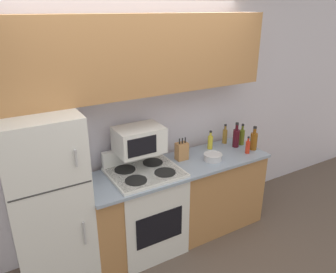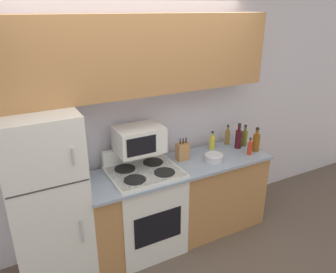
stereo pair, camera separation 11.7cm
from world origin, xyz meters
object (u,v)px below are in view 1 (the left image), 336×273
knife_block (182,151)px  bottle_whiskey (254,141)px  stove (146,209)px  bottle_olive_oil (242,137)px  bottle_wine_red (236,137)px  bottle_cooking_spray (210,142)px  refrigerator (48,204)px  microwave (139,140)px  bottle_vinegar (225,136)px  bowl (213,157)px  bottle_hot_sauce (248,147)px

knife_block → bottle_whiskey: bottle_whiskey is taller
stove → bottle_olive_oil: 1.43m
bottle_wine_red → bottle_cooking_spray: (-0.29, 0.11, -0.03)m
bottle_cooking_spray → refrigerator: bearing=-176.2°
stove → microwave: 0.75m
microwave → bottle_whiskey: microwave is taller
bottle_vinegar → refrigerator: bearing=-175.4°
bowl → bottle_wine_red: bottle_wine_red is taller
stove → bottle_cooking_spray: bearing=10.1°
stove → microwave: (0.00, 0.12, 0.74)m
knife_block → bowl: (0.28, -0.19, -0.06)m
bottle_vinegar → bottle_hot_sauce: bottle_vinegar is taller
bottle_whiskey → bottle_olive_oil: bearing=95.7°
bowl → bottle_whiskey: size_ratio=0.72×
microwave → bottle_hot_sauce: (1.21, -0.27, -0.24)m
refrigerator → bottle_whiskey: size_ratio=5.94×
stove → bottle_cooking_spray: bottle_cooking_spray is taller
bowl → bottle_olive_oil: bearing=17.0°
bottle_wine_red → bottle_olive_oil: bottle_wine_red is taller
bottle_olive_oil → bottle_whiskey: (0.02, -0.18, 0.01)m
bottle_whiskey → bottle_hot_sauce: bottle_whiskey is taller
refrigerator → bowl: refrigerator is taller
bowl → bottle_cooking_spray: size_ratio=0.91×
bottle_wine_red → bottle_cooking_spray: 0.32m
knife_block → bottle_wine_red: (0.73, -0.03, 0.02)m
refrigerator → microwave: size_ratio=3.58×
microwave → bottle_hot_sauce: bearing=-12.4°
microwave → bottle_vinegar: microwave is taller
bowl → bottle_whiskey: (0.58, -0.01, 0.07)m
refrigerator → knife_block: size_ratio=6.65×
microwave → bottle_olive_oil: size_ratio=1.79×
bowl → bottle_wine_red: 0.49m
knife_block → bowl: 0.34m
bottle_wine_red → bottle_whiskey: bottle_wine_red is taller
knife_block → bottle_olive_oil: size_ratio=0.96×
bottle_whiskey → bottle_hot_sauce: bearing=-160.8°
knife_block → bottle_hot_sauce: size_ratio=1.25×
refrigerator → bottle_cooking_spray: (1.86, 0.12, 0.15)m
bowl → bottle_cooking_spray: 0.31m
stove → bottle_cooking_spray: 1.07m
stove → bowl: 0.90m
bottle_hot_sauce → microwave: bearing=167.6°
knife_block → bottle_vinegar: (0.69, 0.12, -0.00)m
bottle_vinegar → bottle_hot_sauce: 0.36m
bottle_olive_oil → bottle_wine_red: bearing=-172.4°
bowl → bottle_cooking_spray: bottle_cooking_spray is taller
bottle_olive_oil → bottle_hot_sauce: bottle_olive_oil is taller
refrigerator → knife_block: (1.42, 0.05, 0.17)m
bottle_whiskey → bottle_vinegar: bearing=117.2°
stove → knife_block: 0.72m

